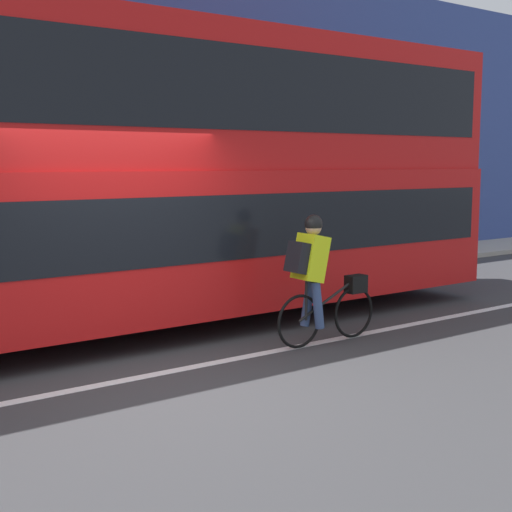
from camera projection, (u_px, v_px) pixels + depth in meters
The scene contains 7 objects.
ground_plane at pixel (159, 381), 7.11m from camera, with size 80.00×80.00×0.00m, color #38383A.
road_center_line at pixel (149, 375), 7.29m from camera, with size 50.00×0.14×0.01m, color silver.
sidewalk_curb at pixel (10, 301), 10.94m from camera, with size 60.00×1.69×0.10m.
bus at pixel (158, 166), 9.22m from camera, with size 10.10×2.49×3.85m.
cyclist_on_bike at pixel (317, 275), 8.43m from camera, with size 1.52×0.32×1.57m.
trash_bin at pixel (222, 250), 13.05m from camera, with size 0.60×0.60×0.95m.
street_sign_post at pixel (64, 204), 11.19m from camera, with size 0.36×0.09×2.53m.
Camera 1 is at (-3.27, -6.14, 2.17)m, focal length 50.00 mm.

